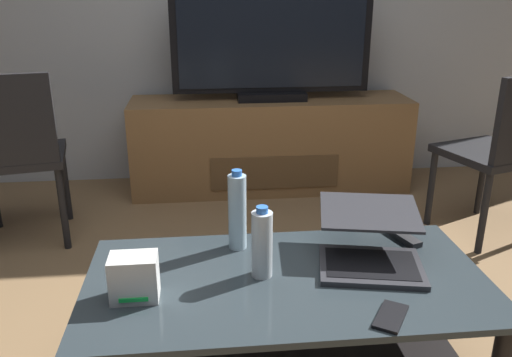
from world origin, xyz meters
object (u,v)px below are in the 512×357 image
at_px(media_cabinet, 270,144).
at_px(water_bottle_near, 263,244).
at_px(side_chair, 16,150).
at_px(cell_phone, 391,317).
at_px(coffee_table, 286,313).
at_px(laptop, 370,244).
at_px(water_bottle_far, 237,211).
at_px(television, 272,46).
at_px(dining_chair, 503,147).
at_px(router_box, 134,278).
at_px(tv_remote, 403,237).

relative_size(media_cabinet, water_bottle_near, 7.62).
relative_size(media_cabinet, side_chair, 1.97).
distance_m(water_bottle_near, cell_phone, 0.43).
distance_m(coffee_table, side_chair, 1.69).
bearing_deg(laptop, water_bottle_far, 161.72).
xyz_separation_m(television, side_chair, (-1.37, -0.68, -0.41)).
distance_m(coffee_table, water_bottle_near, 0.25).
bearing_deg(coffee_table, water_bottle_far, 122.17).
bearing_deg(dining_chair, cell_phone, -129.36).
relative_size(laptop, water_bottle_near, 1.88).
xyz_separation_m(television, water_bottle_near, (-0.27, -1.85, -0.39)).
bearing_deg(television, media_cabinet, 90.00).
xyz_separation_m(media_cabinet, router_box, (-0.65, -1.96, 0.19)).
height_order(dining_chair, side_chair, side_chair).
bearing_deg(dining_chair, laptop, -136.72).
bearing_deg(dining_chair, water_bottle_near, -143.87).
relative_size(side_chair, router_box, 6.60).
bearing_deg(television, router_box, -108.60).
bearing_deg(water_bottle_far, tv_remote, -0.03).
height_order(laptop, water_bottle_far, water_bottle_far).
height_order(cell_phone, tv_remote, tv_remote).
xyz_separation_m(laptop, cell_phone, (-0.04, -0.32, -0.06)).
xyz_separation_m(media_cabinet, television, (-0.00, -0.02, 0.63)).
bearing_deg(side_chair, laptop, -37.14).
bearing_deg(tv_remote, coffee_table, -173.62).
relative_size(dining_chair, cell_phone, 6.39).
bearing_deg(dining_chair, side_chair, 175.85).
height_order(router_box, water_bottle_far, water_bottle_far).
bearing_deg(cell_phone, media_cabinet, 124.55).
bearing_deg(router_box, side_chair, 119.67).
bearing_deg(router_box, dining_chair, 31.83).
bearing_deg(water_bottle_near, side_chair, 133.38).
bearing_deg(cell_phone, water_bottle_far, 163.13).
relative_size(side_chair, tv_remote, 5.68).
xyz_separation_m(media_cabinet, dining_chair, (1.08, -0.88, 0.21)).
xyz_separation_m(coffee_table, media_cabinet, (0.19, 1.89, 0.01)).
distance_m(water_bottle_far, cell_phone, 0.62).
distance_m(media_cabinet, laptop, 1.83).
height_order(television, water_bottle_far, television).
bearing_deg(laptop, media_cabinet, 93.02).
bearing_deg(television, tv_remote, -80.92).
height_order(media_cabinet, laptop, media_cabinet).
xyz_separation_m(dining_chair, water_bottle_far, (-1.42, -0.79, 0.05)).
distance_m(media_cabinet, water_bottle_near, 1.90).
bearing_deg(media_cabinet, coffee_table, -95.83).
xyz_separation_m(television, router_box, (-0.65, -1.94, -0.44)).
bearing_deg(coffee_table, television, 84.10).
bearing_deg(tv_remote, water_bottle_near, -179.03).
distance_m(television, laptop, 1.85).
relative_size(dining_chair, laptop, 2.02).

